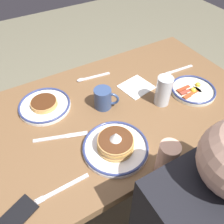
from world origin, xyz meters
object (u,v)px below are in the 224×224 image
at_px(fork_far, 62,188).
at_px(butter_knife, 61,137).
at_px(tea_spoon, 89,78).
at_px(plate_far_companion, 193,90).
at_px(fork_near, 179,70).
at_px(coffee_mug, 103,98).
at_px(drinking_glass, 163,92).
at_px(plate_center_pancakes, 116,145).
at_px(cell_phone, 15,218).
at_px(plate_near_main, 45,105).
at_px(paper_napkin, 136,87).

relative_size(fork_far, butter_knife, 0.91).
relative_size(fork_far, tea_spoon, 1.08).
bearing_deg(tea_spoon, plate_far_companion, 138.39).
height_order(plate_far_companion, fork_near, plate_far_companion).
height_order(coffee_mug, drinking_glass, drinking_glass).
xyz_separation_m(coffee_mug, butter_knife, (0.25, 0.07, -0.05)).
bearing_deg(butter_knife, drinking_glass, 175.20).
bearing_deg(fork_far, plate_center_pancakes, -168.18).
bearing_deg(coffee_mug, cell_phone, 32.00).
relative_size(plate_far_companion, cell_phone, 1.56).
bearing_deg(drinking_glass, plate_near_main, -26.56).
bearing_deg(cell_phone, butter_knife, -160.30).
xyz_separation_m(paper_napkin, butter_knife, (0.46, 0.11, 0.00)).
xyz_separation_m(drinking_glass, paper_napkin, (0.04, -0.15, -0.06)).
bearing_deg(tea_spoon, plate_near_main, 18.78).
relative_size(paper_napkin, tea_spoon, 0.81).
bearing_deg(cell_phone, coffee_mug, -171.69).
height_order(plate_center_pancakes, butter_knife, plate_center_pancakes).
xyz_separation_m(drinking_glass, fork_far, (0.58, 0.18, -0.06)).
bearing_deg(coffee_mug, fork_far, 41.86).
bearing_deg(plate_center_pancakes, butter_knife, -44.51).
distance_m(coffee_mug, paper_napkin, 0.22).
relative_size(coffee_mug, tea_spoon, 0.56).
distance_m(plate_far_companion, tea_spoon, 0.55).
bearing_deg(plate_far_companion, drinking_glass, -6.05).
relative_size(plate_center_pancakes, paper_napkin, 1.77).
bearing_deg(plate_near_main, butter_knife, 89.49).
distance_m(plate_near_main, cell_phone, 0.51).
bearing_deg(paper_napkin, drinking_glass, 104.38).
bearing_deg(plate_near_main, drinking_glass, 153.44).
distance_m(plate_far_companion, coffee_mug, 0.46).
bearing_deg(plate_far_companion, plate_center_pancakes, 11.36).
xyz_separation_m(plate_center_pancakes, cell_phone, (0.42, 0.07, -0.02)).
distance_m(plate_near_main, butter_knife, 0.21).
bearing_deg(fork_far, plate_near_main, -100.86).
relative_size(plate_near_main, plate_far_companion, 1.08).
height_order(plate_far_companion, drinking_glass, drinking_glass).
bearing_deg(cell_phone, plate_near_main, -143.24).
height_order(coffee_mug, paper_napkin, coffee_mug).
relative_size(plate_far_companion, paper_napkin, 1.49).
relative_size(plate_near_main, fork_far, 1.21).
height_order(plate_center_pancakes, drinking_glass, drinking_glass).
distance_m(plate_near_main, coffee_mug, 0.28).
bearing_deg(fork_near, paper_napkin, 0.41).
relative_size(coffee_mug, butter_knife, 0.47).
bearing_deg(plate_near_main, plate_center_pancakes, 114.12).
xyz_separation_m(fork_far, tea_spoon, (-0.36, -0.52, 0.00)).
bearing_deg(fork_near, cell_phone, 19.27).
relative_size(plate_far_companion, tea_spoon, 1.21).
height_order(drinking_glass, cell_phone, drinking_glass).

